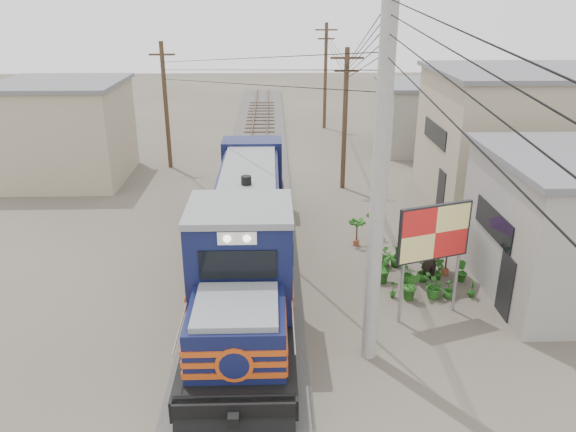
{
  "coord_description": "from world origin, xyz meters",
  "views": [
    {
      "loc": [
        0.9,
        -13.45,
        9.29
      ],
      "look_at": [
        1.42,
        4.49,
        2.2
      ],
      "focal_mm": 35.0,
      "sensor_mm": 36.0,
      "label": 1
    }
  ],
  "objects_px": {
    "market_umbrella": "(437,220)",
    "locomotive": "(247,233)",
    "billboard": "(434,235)",
    "vendor": "(429,259)"
  },
  "relations": [
    {
      "from": "market_umbrella",
      "to": "locomotive",
      "type": "bearing_deg",
      "value": 179.08
    },
    {
      "from": "locomotive",
      "to": "market_umbrella",
      "type": "distance_m",
      "value": 6.49
    },
    {
      "from": "billboard",
      "to": "vendor",
      "type": "bearing_deg",
      "value": 55.55
    },
    {
      "from": "billboard",
      "to": "market_umbrella",
      "type": "bearing_deg",
      "value": 53.1
    },
    {
      "from": "market_umbrella",
      "to": "vendor",
      "type": "relative_size",
      "value": 1.4
    },
    {
      "from": "market_umbrella",
      "to": "billboard",
      "type": "bearing_deg",
      "value": -107.96
    },
    {
      "from": "vendor",
      "to": "billboard",
      "type": "bearing_deg",
      "value": 58.32
    },
    {
      "from": "vendor",
      "to": "locomotive",
      "type": "bearing_deg",
      "value": -20.57
    },
    {
      "from": "market_umbrella",
      "to": "vendor",
      "type": "height_order",
      "value": "market_umbrella"
    },
    {
      "from": "billboard",
      "to": "market_umbrella",
      "type": "distance_m",
      "value": 2.81
    }
  ]
}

